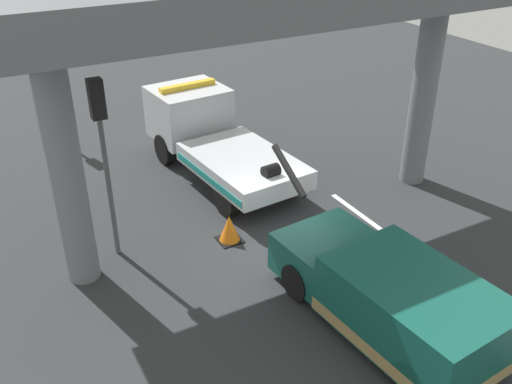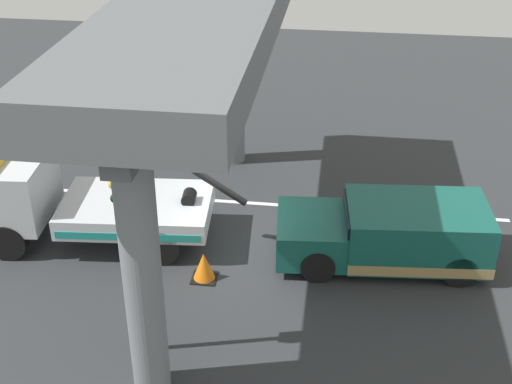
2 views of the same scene
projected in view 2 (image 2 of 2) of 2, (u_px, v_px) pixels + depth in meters
ground_plane at (238, 250)px, 18.23m from camera, size 60.00×40.00×0.10m
lane_stripe_west at (462, 217)px, 19.55m from camera, size 2.60×0.16×0.01m
lane_stripe_mid at (251, 203)px, 20.24m from camera, size 2.60×0.16×0.01m
lane_stripe_east at (54, 190)px, 20.93m from camera, size 2.60×0.16×0.01m
tow_truck_white at (63, 198)px, 18.09m from camera, size 7.33×2.84×2.46m
towed_van_green at (392, 234)px, 17.38m from camera, size 5.35×2.57×1.58m
overpass_structure at (194, 41)px, 15.59m from camera, size 3.60×12.12×6.40m
traffic_light_near at (124, 220)px, 13.25m from camera, size 0.39×0.32×4.48m
traffic_cone_orange at (204, 267)px, 16.89m from camera, size 0.61×0.61×0.73m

